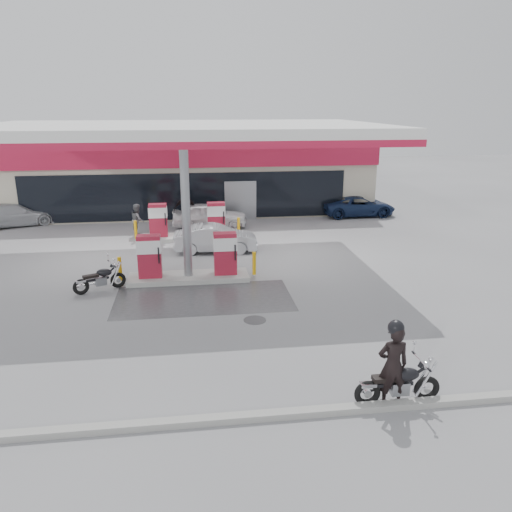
{
  "coord_description": "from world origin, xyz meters",
  "views": [
    {
      "loc": [
        0.18,
        -15.96,
        6.38
      ],
      "look_at": [
        2.41,
        0.8,
        1.2
      ],
      "focal_mm": 35.0,
      "sensor_mm": 36.0,
      "label": 1
    }
  ],
  "objects": [
    {
      "name": "hatchback_silver",
      "position": [
        1.23,
        5.6,
        0.61
      ],
      "size": [
        3.77,
        1.47,
        1.22
      ],
      "primitive_type": "imported",
      "rotation": [
        0.0,
        0.0,
        1.52
      ],
      "color": "#AAADB2",
      "rests_on": "ground"
    },
    {
      "name": "pump_island_far",
      "position": [
        0.0,
        8.0,
        0.71
      ],
      "size": [
        5.14,
        1.3,
        1.78
      ],
      "color": "#9E9E99",
      "rests_on": "ground"
    },
    {
      "name": "kerb",
      "position": [
        0.0,
        -7.0,
        0.07
      ],
      "size": [
        28.0,
        0.25,
        0.15
      ],
      "primitive_type": "cube",
      "color": "gray",
      "rests_on": "ground"
    },
    {
      "name": "main_motorcycle",
      "position": [
        4.58,
        -6.8,
        0.45
      ],
      "size": [
        1.98,
        0.76,
        1.02
      ],
      "rotation": [
        0.0,
        0.0,
        0.01
      ],
      "color": "black",
      "rests_on": "ground"
    },
    {
      "name": "pump_island_near",
      "position": [
        0.0,
        2.0,
        0.71
      ],
      "size": [
        5.14,
        1.3,
        1.78
      ],
      "color": "#9E9E99",
      "rests_on": "ground"
    },
    {
      "name": "sedan_white",
      "position": [
        1.16,
        10.2,
        0.68
      ],
      "size": [
        4.04,
        1.76,
        1.35
      ],
      "primitive_type": "imported",
      "rotation": [
        0.0,
        0.0,
        1.53
      ],
      "color": "white",
      "rests_on": "ground"
    },
    {
      "name": "canopy",
      "position": [
        0.0,
        5.0,
        5.27
      ],
      "size": [
        16.0,
        10.02,
        5.51
      ],
      "color": "silver",
      "rests_on": "ground"
    },
    {
      "name": "attendant",
      "position": [
        -2.48,
        9.0,
        0.81
      ],
      "size": [
        0.69,
        0.84,
        1.62
      ],
      "primitive_type": "imported",
      "rotation": [
        0.0,
        0.0,
        1.67
      ],
      "color": "#545458",
      "rests_on": "ground"
    },
    {
      "name": "biker_main",
      "position": [
        4.39,
        -6.8,
        0.94
      ],
      "size": [
        0.69,
        0.46,
        1.89
      ],
      "primitive_type": "imported",
      "rotation": [
        0.0,
        0.0,
        3.12
      ],
      "color": "black",
      "rests_on": "ground"
    },
    {
      "name": "biker_walking",
      "position": [
        -0.1,
        10.2,
        1.02
      ],
      "size": [
        1.22,
        0.55,
        2.04
      ],
      "primitive_type": "imported",
      "rotation": [
        0.0,
        0.0,
        0.04
      ],
      "color": "black",
      "rests_on": "ground"
    },
    {
      "name": "ground",
      "position": [
        0.0,
        0.0,
        0.0
      ],
      "size": [
        90.0,
        90.0,
        0.0
      ],
      "primitive_type": "plane",
      "color": "gray",
      "rests_on": "ground"
    },
    {
      "name": "wet_patch",
      "position": [
        0.5,
        0.0,
        0.0
      ],
      "size": [
        6.0,
        3.0,
        0.0
      ],
      "primitive_type": "cube",
      "color": "#4C4C4F",
      "rests_on": "ground"
    },
    {
      "name": "drain_cover",
      "position": [
        2.0,
        -2.0,
        0.0
      ],
      "size": [
        0.7,
        0.7,
        0.01
      ],
      "primitive_type": "cylinder",
      "color": "#38383A",
      "rests_on": "ground"
    },
    {
      "name": "parked_car_right",
      "position": [
        10.0,
        12.0,
        0.6
      ],
      "size": [
        4.34,
        2.1,
        1.19
      ],
      "primitive_type": "imported",
      "rotation": [
        0.0,
        0.0,
        1.6
      ],
      "color": "#152448",
      "rests_on": "ground"
    },
    {
      "name": "parked_car_left",
      "position": [
        -9.27,
        12.0,
        0.62
      ],
      "size": [
        4.63,
        3.2,
        1.24
      ],
      "primitive_type": "imported",
      "rotation": [
        0.0,
        0.0,
        1.95
      ],
      "color": "#ACAFB4",
      "rests_on": "ground"
    },
    {
      "name": "store_building",
      "position": [
        0.01,
        15.94,
        2.01
      ],
      "size": [
        22.0,
        8.22,
        4.0
      ],
      "color": "beige",
      "rests_on": "ground"
    },
    {
      "name": "parked_motorcycle",
      "position": [
        -3.08,
        1.22,
        0.43
      ],
      "size": [
        1.76,
        0.99,
        0.97
      ],
      "rotation": [
        0.0,
        0.0,
        0.44
      ],
      "color": "black",
      "rests_on": "ground"
    }
  ]
}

